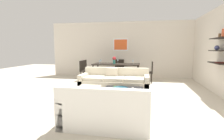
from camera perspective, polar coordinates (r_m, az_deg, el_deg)
The scene contains 19 objects.
ground_plane at distance 5.32m, azimuth 1.55°, elevation -8.36°, with size 18.00×18.00×0.00m, color beige.
back_wall_unit at distance 8.61m, azimuth 7.27°, elevation 6.61°, with size 8.40×0.09×2.70m.
right_wall_shelf_unit at distance 6.08m, azimuth 32.23°, elevation 5.39°, with size 0.34×8.20×2.70m.
sofa_beige at distance 5.59m, azimuth 0.88°, elevation -4.51°, with size 2.15×0.90×0.78m.
loveseat_white at distance 3.28m, azimuth -2.16°, elevation -12.97°, with size 1.58×0.90×0.78m.
coffee_table at distance 4.41m, azimuth 3.40°, elevation -9.05°, with size 1.02×1.02×0.38m.
decorative_bowl at distance 4.30m, azimuth 2.73°, elevation -6.25°, with size 0.38×0.38×0.08m.
candle_jar at distance 4.33m, azimuth 6.79°, elevation -6.21°, with size 0.06×0.06×0.09m, color silver.
apple_on_coffee_table at distance 4.50m, azimuth 0.94°, elevation -5.66°, with size 0.08×0.08×0.08m, color #669E2D.
dining_table at distance 7.62m, azimuth 1.44°, elevation 1.57°, with size 2.01×0.90×0.75m.
dining_chair_right_near at distance 7.34m, azimuth 12.10°, elevation -0.19°, with size 0.44×0.44×0.88m.
dining_chair_left_far at distance 8.17m, azimuth -8.14°, elevation 0.62°, with size 0.44×0.44×0.88m.
dining_chair_head at distance 8.48m, azimuth 2.36°, elevation 0.92°, with size 0.44×0.44×0.88m.
dining_chair_left_near at distance 7.80m, azimuth -9.09°, elevation 0.29°, with size 0.44×0.44×0.88m.
wine_glass_left_near at distance 7.65m, azimuth -4.09°, elevation 2.85°, with size 0.06×0.06×0.15m.
wine_glass_head at distance 7.99m, azimuth 1.89°, elevation 3.21°, with size 0.06×0.06×0.18m.
wine_glass_left_far at distance 7.86m, azimuth -3.68°, elevation 3.10°, with size 0.07×0.07×0.17m.
wine_glass_right_near at distance 7.41m, azimuth 6.87°, elevation 2.94°, with size 0.06×0.06×0.19m.
centerpiece_vase at distance 7.58m, azimuth 0.73°, elevation 3.46°, with size 0.16×0.16×0.32m.
Camera 1 is at (0.80, -5.06, 1.42)m, focal length 27.97 mm.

